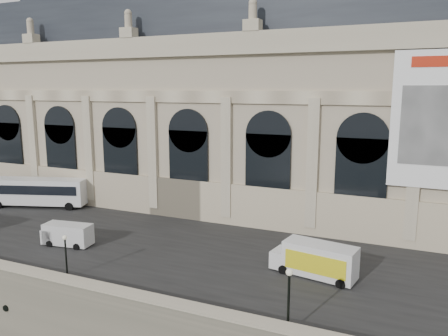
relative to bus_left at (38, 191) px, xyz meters
The scene contains 9 objects.
quay 30.80m from the bus_left, 32.45° to the left, with size 160.00×70.00×6.00m, color gray.
street 26.13m from the bus_left, 10.42° to the right, with size 160.00×24.00×0.06m, color #2D2D2D.
parapet 31.41m from the bus_left, 35.26° to the right, with size 160.00×1.40×1.21m.
museum 25.81m from the bus_left, 31.75° to the left, with size 69.00×18.70×29.10m.
bus_left is the anchor object (origin of this frame).
van_c 17.31m from the bus_left, 35.01° to the right, with size 5.35×2.66×2.28m.
box_truck 39.96m from the bus_left, 10.31° to the right, with size 7.64×3.59×2.96m.
lamp_left 25.69m from the bus_left, 38.65° to the right, with size 0.39×0.39×3.84m.
lamp_right 43.10m from the bus_left, 23.15° to the right, with size 0.47×0.47×4.61m.
Camera 1 is at (20.69, -23.99, 21.99)m, focal length 35.00 mm.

